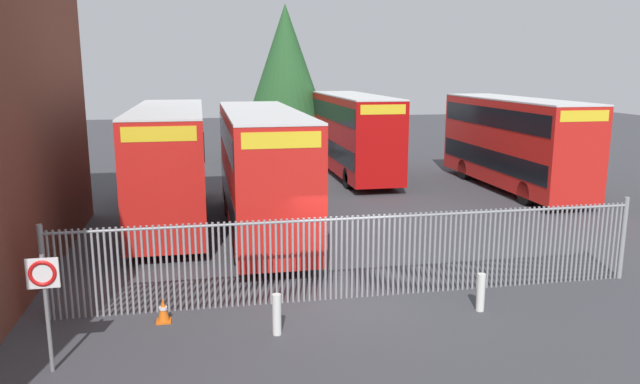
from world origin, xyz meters
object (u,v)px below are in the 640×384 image
Objects in this scene: double_decker_bus_behind_fence_left at (513,140)px; speed_limit_sign_post at (44,287)px; bollard_center_front at (481,292)px; traffic_cone_by_gate at (163,310)px; double_decker_bus_near_gate at (262,167)px; double_decker_bus_far_back at (353,132)px; double_decker_bus_behind_fence_right at (170,160)px; bollard_near_left at (277,314)px.

double_decker_bus_behind_fence_left is 23.36m from speed_limit_sign_post.
double_decker_bus_behind_fence_left is at bearing 59.16° from bollard_center_front.
traffic_cone_by_gate is at bearing 173.93° from bollard_center_front.
double_decker_bus_near_gate is at bearing 67.08° from traffic_cone_by_gate.
double_decker_bus_far_back is 4.50× the size of speed_limit_sign_post.
traffic_cone_by_gate is at bearing -140.68° from double_decker_bus_behind_fence_left.
double_decker_bus_far_back reaches higher than speed_limit_sign_post.
double_decker_bus_behind_fence_left is 1.00× the size of double_decker_bus_behind_fence_right.
speed_limit_sign_post is (-11.17, -20.07, -0.65)m from double_decker_bus_far_back.
double_decker_bus_far_back is at bearing 85.34° from bollard_center_front.
double_decker_bus_near_gate and double_decker_bus_behind_fence_right have the same top height.
double_decker_bus_near_gate is 4.50× the size of speed_limit_sign_post.
double_decker_bus_behind_fence_right is 4.50× the size of speed_limit_sign_post.
traffic_cone_by_gate is 0.25× the size of speed_limit_sign_post.
speed_limit_sign_post is at bearing -172.71° from bollard_center_front.
bollard_center_front is (4.51, -8.16, -1.95)m from double_decker_bus_near_gate.
bollard_center_front is (-1.54, -18.84, -1.95)m from double_decker_bus_far_back.
bollard_near_left is at bearing -93.83° from double_decker_bus_near_gate.
bollard_center_front is at bearing -94.66° from double_decker_bus_far_back.
double_decker_bus_far_back is 19.00m from bollard_center_front.
double_decker_bus_near_gate is 1.00× the size of double_decker_bus_behind_fence_left.
speed_limit_sign_post is at bearing -118.64° from double_decker_bus_near_gate.
double_decker_bus_behind_fence_left reaches higher than speed_limit_sign_post.
bollard_near_left reaches higher than traffic_cone_by_gate.
bollard_center_front is 1.61× the size of traffic_cone_by_gate.
speed_limit_sign_post is (-9.64, -1.23, 1.30)m from bollard_center_front.
double_decker_bus_behind_fence_right is 18.32× the size of traffic_cone_by_gate.
double_decker_bus_far_back is at bearing 71.01° from bollard_near_left.
bollard_near_left and bollard_center_front have the same top height.
double_decker_bus_behind_fence_left and double_decker_bus_far_back have the same top height.
speed_limit_sign_post is (-5.13, -9.39, -0.65)m from double_decker_bus_near_gate.
bollard_center_front is at bearing -6.07° from traffic_cone_by_gate.
double_decker_bus_far_back is 22.98m from speed_limit_sign_post.
double_decker_bus_behind_fence_left is 19.54m from bollard_near_left.
bollard_near_left is at bearing -133.21° from double_decker_bus_behind_fence_left.
double_decker_bus_behind_fence_right is at bearing -167.74° from double_decker_bus_behind_fence_left.
double_decker_bus_far_back is at bearing 60.89° from speed_limit_sign_post.
double_decker_bus_near_gate is 1.00× the size of double_decker_bus_far_back.
double_decker_bus_behind_fence_left is 16.18m from bollard_center_front.
double_decker_bus_near_gate and double_decker_bus_far_back have the same top height.
bollard_near_left is (-13.31, -14.17, -1.95)m from double_decker_bus_behind_fence_left.
double_decker_bus_behind_fence_right is at bearing 90.93° from traffic_cone_by_gate.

